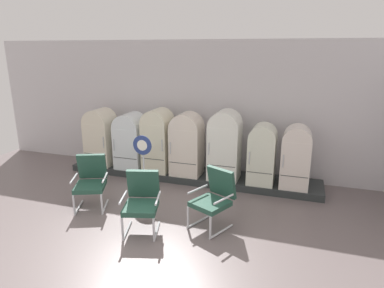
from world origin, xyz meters
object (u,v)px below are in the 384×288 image
(armchair_left, at_px, (91,179))
(refrigerator_6, at_px, (296,155))
(armchair_right, at_px, (214,196))
(refrigerator_4, at_px, (225,143))
(refrigerator_3, at_px, (187,143))
(sign_stand, at_px, (144,168))
(refrigerator_5, at_px, (262,152))
(refrigerator_2, at_px, (158,138))
(refrigerator_0, at_px, (101,135))
(armchair_center, at_px, (142,199))
(refrigerator_1, at_px, (131,139))

(armchair_left, bearing_deg, refrigerator_6, 26.36)
(armchair_left, distance_m, armchair_right, 2.54)
(refrigerator_4, xyz_separation_m, refrigerator_6, (1.57, -0.02, -0.12))
(refrigerator_3, relative_size, sign_stand, 1.12)
(refrigerator_5, bearing_deg, armchair_left, -148.53)
(refrigerator_2, xyz_separation_m, sign_stand, (0.16, -1.14, -0.35))
(refrigerator_0, relative_size, refrigerator_3, 0.97)
(refrigerator_0, bearing_deg, armchair_center, -45.93)
(refrigerator_0, relative_size, refrigerator_6, 1.06)
(refrigerator_4, height_order, armchair_center, refrigerator_4)
(refrigerator_1, height_order, refrigerator_2, refrigerator_2)
(refrigerator_4, bearing_deg, refrigerator_1, 179.47)
(refrigerator_4, bearing_deg, refrigerator_5, -0.90)
(sign_stand, bearing_deg, refrigerator_5, 24.98)
(armchair_left, bearing_deg, armchair_center, -20.26)
(refrigerator_3, xyz_separation_m, refrigerator_6, (2.49, -0.00, -0.06))
(refrigerator_1, distance_m, refrigerator_6, 3.99)
(refrigerator_1, height_order, sign_stand, refrigerator_1)
(refrigerator_1, relative_size, refrigerator_4, 0.87)
(refrigerator_0, bearing_deg, refrigerator_4, -0.06)
(refrigerator_5, bearing_deg, refrigerator_0, 179.76)
(sign_stand, bearing_deg, armchair_left, -133.18)
(refrigerator_0, bearing_deg, armchair_left, -62.92)
(refrigerator_0, distance_m, sign_stand, 2.10)
(refrigerator_1, relative_size, refrigerator_3, 0.93)
(refrigerator_6, bearing_deg, refrigerator_2, 179.13)
(armchair_left, bearing_deg, refrigerator_0, 117.08)
(refrigerator_6, bearing_deg, armchair_right, -124.49)
(refrigerator_6, bearing_deg, refrigerator_4, 179.19)
(refrigerator_4, bearing_deg, refrigerator_6, -0.81)
(refrigerator_1, height_order, refrigerator_4, refrigerator_4)
(armchair_right, height_order, sign_stand, sign_stand)
(sign_stand, bearing_deg, refrigerator_6, 19.52)
(refrigerator_1, bearing_deg, refrigerator_6, -0.64)
(armchair_left, xyz_separation_m, armchair_center, (1.37, -0.51, 0.00))
(refrigerator_1, distance_m, refrigerator_2, 0.75)
(armchair_left, bearing_deg, armchair_right, 0.06)
(refrigerator_3, distance_m, refrigerator_6, 2.49)
(refrigerator_0, height_order, refrigerator_6, refrigerator_0)
(refrigerator_6, bearing_deg, armchair_center, -135.72)
(refrigerator_4, xyz_separation_m, armchair_right, (0.26, -1.93, -0.44))
(refrigerator_4, bearing_deg, refrigerator_3, -178.63)
(armchair_right, bearing_deg, armchair_left, -179.94)
(refrigerator_5, height_order, armchair_right, refrigerator_5)
(refrigerator_3, relative_size, refrigerator_5, 1.11)
(refrigerator_1, bearing_deg, refrigerator_3, -1.69)
(armchair_center, height_order, sign_stand, sign_stand)
(refrigerator_4, xyz_separation_m, armchair_left, (-2.28, -1.93, -0.44))
(refrigerator_1, height_order, refrigerator_6, refrigerator_1)
(refrigerator_4, bearing_deg, armchair_left, -139.73)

